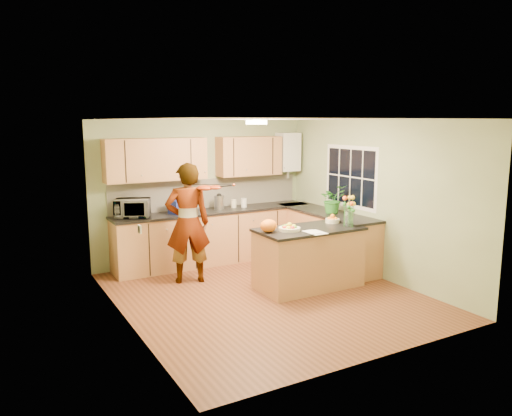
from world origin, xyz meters
TOP-DOWN VIEW (x-y plane):
  - floor at (0.00, 0.00)m, footprint 4.50×4.50m
  - ceiling at (0.00, 0.00)m, footprint 4.00×4.50m
  - wall_back at (0.00, 2.25)m, footprint 4.00×0.02m
  - wall_front at (0.00, -2.25)m, footprint 4.00×0.02m
  - wall_left at (-2.00, 0.00)m, footprint 0.02×4.50m
  - wall_right at (2.00, 0.00)m, footprint 0.02×4.50m
  - back_counter at (0.10, 1.95)m, footprint 3.64×0.62m
  - right_counter at (1.70, 0.85)m, footprint 0.62×2.24m
  - splashback at (0.10, 2.23)m, footprint 3.60×0.02m
  - upper_cabinets at (-0.18, 2.08)m, footprint 3.20×0.34m
  - boiler at (1.70, 2.09)m, footprint 0.40×0.30m
  - window_right at (1.99, 0.60)m, footprint 0.01×1.30m
  - light_switch at (-1.99, -0.60)m, footprint 0.02×0.09m
  - ceiling_lamp at (0.00, 0.30)m, footprint 0.30×0.30m
  - peninsula_island at (0.74, 0.02)m, footprint 1.58×0.81m
  - fruit_dish at (0.39, 0.02)m, footprint 0.31×0.31m
  - orange_bowl at (1.29, 0.17)m, footprint 0.22×0.22m
  - flower_vase at (1.34, -0.16)m, footprint 0.27×0.27m
  - orange_bag at (0.07, 0.07)m, footprint 0.29×0.26m
  - papers at (0.64, -0.28)m, footprint 0.23×0.31m
  - violinist at (-0.74, 1.14)m, footprint 0.77×0.61m
  - violin at (-0.54, 0.92)m, footprint 0.63×0.55m
  - microwave at (-1.35, 1.98)m, footprint 0.65×0.56m
  - blue_box at (-0.59, 1.94)m, footprint 0.35×0.31m
  - kettle at (0.18, 1.96)m, footprint 0.18×0.18m
  - jar_cream at (0.49, 2.00)m, footprint 0.11×0.11m
  - jar_white at (0.67, 1.94)m, footprint 0.13×0.13m
  - potted_plant at (1.70, 0.70)m, footprint 0.46×0.40m

SIDE VIEW (x-z plane):
  - floor at x=0.00m, z-range 0.00..0.00m
  - peninsula_island at x=0.74m, z-range 0.00..0.91m
  - back_counter at x=0.10m, z-range 0.00..0.94m
  - right_counter at x=1.70m, z-range 0.00..0.94m
  - papers at x=0.64m, z-range 0.91..0.92m
  - violinist at x=-0.74m, z-range 0.00..1.86m
  - fruit_dish at x=0.39m, z-range 0.90..1.01m
  - orange_bowl at x=1.29m, z-range 0.90..1.03m
  - orange_bag at x=0.07m, z-range 0.91..1.10m
  - jar_cream at x=0.49m, z-range 0.94..1.09m
  - jar_white at x=0.67m, z-range 0.94..1.10m
  - blue_box at x=-0.59m, z-range 0.94..1.17m
  - kettle at x=0.18m, z-range 0.91..1.24m
  - microwave at x=-1.35m, z-range 0.94..1.24m
  - potted_plant at x=1.70m, z-range 0.94..1.42m
  - splashback at x=0.10m, z-range 0.94..1.46m
  - flower_vase at x=1.34m, z-range 0.99..1.50m
  - wall_back at x=0.00m, z-range 0.00..2.50m
  - wall_front at x=0.00m, z-range 0.00..2.50m
  - wall_left at x=-2.00m, z-range 0.00..2.50m
  - wall_right at x=2.00m, z-range 0.00..2.50m
  - light_switch at x=-1.99m, z-range 1.26..1.34m
  - violin at x=-0.54m, z-range 1.41..1.57m
  - window_right at x=1.99m, z-range 1.02..2.08m
  - upper_cabinets at x=-0.18m, z-range 1.50..2.20m
  - boiler at x=1.70m, z-range 1.47..2.33m
  - ceiling_lamp at x=0.00m, z-range 2.43..2.50m
  - ceiling at x=0.00m, z-range 2.49..2.51m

